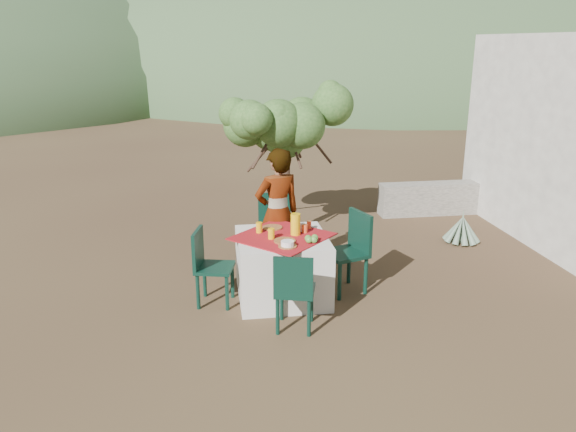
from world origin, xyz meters
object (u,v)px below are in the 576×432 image
object	(u,v)px
shrub_tree	(289,131)
juice_pitcher	(296,224)
table	(282,267)
chair_near	(294,289)
chair_right	(351,248)
agave	(462,230)
chair_far	(274,226)
chair_left	(208,263)
person	(278,214)

from	to	relation	value
shrub_tree	juice_pitcher	world-z (taller)	shrub_tree
table	chair_near	bearing A→B (deg)	-89.59
chair_right	agave	bearing A→B (deg)	105.54
chair_far	chair_near	world-z (taller)	chair_far
shrub_tree	juice_pitcher	xyz separation A→B (m)	(-0.26, -2.21, -0.72)
chair_near	chair_left	world-z (taller)	chair_left
chair_near	chair_left	bearing A→B (deg)	-27.77
chair_left	agave	xyz separation A→B (m)	(3.78, 1.52, -0.29)
chair_left	chair_near	bearing A→B (deg)	-119.50
table	person	bearing A→B (deg)	87.16
chair_far	shrub_tree	bearing A→B (deg)	79.31
chair_left	chair_right	distance (m)	1.69
chair_right	agave	distance (m)	2.54
chair_far	chair_right	distance (m)	1.29
table	agave	world-z (taller)	table
chair_left	shrub_tree	distance (m)	2.83
agave	table	bearing A→B (deg)	-153.05
shrub_tree	juice_pitcher	bearing A→B (deg)	-96.80
table	chair_far	distance (m)	1.11
shrub_tree	agave	distance (m)	2.97
chair_near	chair_right	xyz separation A→B (m)	(0.83, 0.91, 0.06)
chair_left	shrub_tree	bearing A→B (deg)	-15.87
person	shrub_tree	size ratio (longest dim) A/B	0.81
chair_near	chair_left	xyz separation A→B (m)	(-0.86, 0.80, 0.01)
chair_left	chair_right	size ratio (longest dim) A/B	0.91
chair_left	person	distance (m)	1.17
chair_far	chair_near	xyz separation A→B (m)	(-0.04, -1.93, -0.05)
chair_right	person	bearing A→B (deg)	-144.54
table	juice_pitcher	bearing A→B (deg)	8.11
chair_left	shrub_tree	world-z (taller)	shrub_tree
juice_pitcher	chair_left	bearing A→B (deg)	-176.83
agave	chair_left	bearing A→B (deg)	-158.08
chair_far	juice_pitcher	bearing A→B (deg)	-76.68
chair_near	shrub_tree	size ratio (longest dim) A/B	0.42
table	shrub_tree	bearing A→B (deg)	79.34
chair_near	shrub_tree	distance (m)	3.30
chair_right	agave	world-z (taller)	chair_right
chair_near	agave	bearing A→B (deg)	-126.32
chair_far	shrub_tree	xyz separation A→B (m)	(0.37, 1.14, 1.09)
table	agave	xyz separation A→B (m)	(2.92, 1.49, -0.18)
juice_pitcher	chair_far	bearing A→B (deg)	95.82
chair_left	agave	world-z (taller)	chair_left
chair_near	person	bearing A→B (deg)	-75.83
chair_left	shrub_tree	xyz separation A→B (m)	(1.27, 2.27, 1.12)
table	chair_far	bearing A→B (deg)	87.54
chair_near	chair_right	size ratio (longest dim) A/B	0.88
chair_right	juice_pitcher	bearing A→B (deg)	-104.16
chair_right	agave	size ratio (longest dim) A/B	1.68
table	chair_near	size ratio (longest dim) A/B	1.51
chair_left	agave	size ratio (longest dim) A/B	1.52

